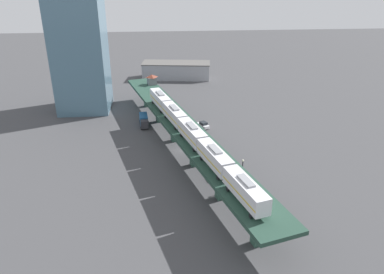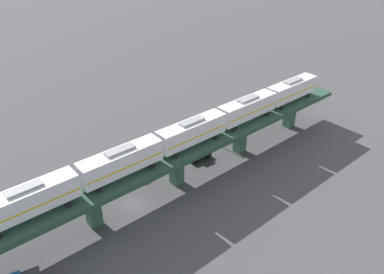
{
  "view_description": "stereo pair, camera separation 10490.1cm",
  "coord_description": "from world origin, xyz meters",
  "px_view_note": "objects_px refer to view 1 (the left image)",
  "views": [
    {
      "loc": [
        -4.92,
        -87.06,
        43.52
      ],
      "look_at": [
        1.57,
        -10.6,
        8.62
      ],
      "focal_mm": 35.0,
      "sensor_mm": 36.0,
      "label": 1
    },
    {
      "loc": [
        -44.02,
        10.13,
        38.21
      ],
      "look_at": [
        1.57,
        -10.6,
        8.62
      ],
      "focal_mm": 35.0,
      "sensor_mm": 36.0,
      "label": 2
    }
  ],
  "objects_px": {
    "delivery_truck": "(144,120)",
    "warehouse_building": "(176,70)",
    "subway_train": "(192,133)",
    "signal_hut": "(152,79)",
    "street_lamp": "(242,171)",
    "street_car_black": "(218,174)",
    "street_car_white": "(203,125)",
    "street_car_green": "(210,152)",
    "office_tower": "(81,55)"
  },
  "relations": [
    {
      "from": "signal_hut",
      "to": "street_car_green",
      "type": "height_order",
      "value": "signal_hut"
    },
    {
      "from": "subway_train",
      "to": "street_car_green",
      "type": "relative_size",
      "value": 12.79
    },
    {
      "from": "street_lamp",
      "to": "street_car_white",
      "type": "bearing_deg",
      "value": 97.58
    },
    {
      "from": "street_car_white",
      "to": "street_lamp",
      "type": "bearing_deg",
      "value": -82.42
    },
    {
      "from": "street_car_white",
      "to": "delivery_truck",
      "type": "distance_m",
      "value": 17.85
    },
    {
      "from": "signal_hut",
      "to": "street_car_white",
      "type": "relative_size",
      "value": 0.84
    },
    {
      "from": "signal_hut",
      "to": "warehouse_building",
      "type": "relative_size",
      "value": 0.13
    },
    {
      "from": "subway_train",
      "to": "street_car_green",
      "type": "xyz_separation_m",
      "value": [
        5.23,
        7.57,
        -8.72
      ]
    },
    {
      "from": "street_car_green",
      "to": "street_car_black",
      "type": "bearing_deg",
      "value": -88.42
    },
    {
      "from": "subway_train",
      "to": "street_car_black",
      "type": "xyz_separation_m",
      "value": [
        5.55,
        -3.99,
        -8.72
      ]
    },
    {
      "from": "street_car_black",
      "to": "street_car_white",
      "type": "relative_size",
      "value": 0.99
    },
    {
      "from": "signal_hut",
      "to": "warehouse_building",
      "type": "xyz_separation_m",
      "value": [
        9.72,
        32.95,
        -5.51
      ]
    },
    {
      "from": "delivery_truck",
      "to": "office_tower",
      "type": "xyz_separation_m",
      "value": [
        -19.73,
        16.93,
        16.24
      ]
    },
    {
      "from": "street_car_white",
      "to": "delivery_truck",
      "type": "bearing_deg",
      "value": 170.02
    },
    {
      "from": "subway_train",
      "to": "street_car_black",
      "type": "distance_m",
      "value": 11.08
    },
    {
      "from": "signal_hut",
      "to": "street_car_white",
      "type": "xyz_separation_m",
      "value": [
        15.12,
        -22.45,
        -7.98
      ]
    },
    {
      "from": "delivery_truck",
      "to": "warehouse_building",
      "type": "xyz_separation_m",
      "value": [
        12.16,
        52.31,
        1.65
      ]
    },
    {
      "from": "street_car_black",
      "to": "delivery_truck",
      "type": "xyz_separation_m",
      "value": [
        -17.63,
        32.32,
        0.82
      ]
    },
    {
      "from": "signal_hut",
      "to": "delivery_truck",
      "type": "bearing_deg",
      "value": -97.18
    },
    {
      "from": "street_car_black",
      "to": "street_lamp",
      "type": "xyz_separation_m",
      "value": [
        4.43,
        -4.59,
        3.17
      ]
    },
    {
      "from": "street_car_green",
      "to": "street_car_white",
      "type": "relative_size",
      "value": 1.0
    },
    {
      "from": "street_car_white",
      "to": "delivery_truck",
      "type": "height_order",
      "value": "delivery_truck"
    },
    {
      "from": "signal_hut",
      "to": "delivery_truck",
      "type": "xyz_separation_m",
      "value": [
        -2.44,
        -19.36,
        -7.16
      ]
    },
    {
      "from": "street_car_black",
      "to": "warehouse_building",
      "type": "xyz_separation_m",
      "value": [
        -5.47,
        84.63,
        2.47
      ]
    },
    {
      "from": "street_car_white",
      "to": "street_lamp",
      "type": "height_order",
      "value": "street_lamp"
    },
    {
      "from": "street_car_green",
      "to": "delivery_truck",
      "type": "height_order",
      "value": "delivery_truck"
    },
    {
      "from": "street_lamp",
      "to": "street_car_black",
      "type": "bearing_deg",
      "value": 133.96
    },
    {
      "from": "signal_hut",
      "to": "street_lamp",
      "type": "xyz_separation_m",
      "value": [
        19.62,
        -56.27,
        -4.81
      ]
    },
    {
      "from": "subway_train",
      "to": "street_lamp",
      "type": "relative_size",
      "value": 8.76
    },
    {
      "from": "street_car_white",
      "to": "street_car_black",
      "type": "bearing_deg",
      "value": -89.86
    },
    {
      "from": "delivery_truck",
      "to": "office_tower",
      "type": "relative_size",
      "value": 0.21
    },
    {
      "from": "street_car_green",
      "to": "warehouse_building",
      "type": "height_order",
      "value": "warehouse_building"
    },
    {
      "from": "street_car_green",
      "to": "warehouse_building",
      "type": "bearing_deg",
      "value": 94.03
    },
    {
      "from": "street_car_white",
      "to": "office_tower",
      "type": "relative_size",
      "value": 0.13
    },
    {
      "from": "delivery_truck",
      "to": "subway_train",
      "type": "bearing_deg",
      "value": -66.9
    },
    {
      "from": "street_car_green",
      "to": "street_car_white",
      "type": "height_order",
      "value": "same"
    },
    {
      "from": "street_car_black",
      "to": "street_lamp",
      "type": "relative_size",
      "value": 0.67
    },
    {
      "from": "signal_hut",
      "to": "delivery_truck",
      "type": "relative_size",
      "value": 0.54
    },
    {
      "from": "street_car_black",
      "to": "warehouse_building",
      "type": "height_order",
      "value": "warehouse_building"
    },
    {
      "from": "office_tower",
      "to": "street_car_black",
      "type": "bearing_deg",
      "value": -52.82
    },
    {
      "from": "street_car_green",
      "to": "office_tower",
      "type": "bearing_deg",
      "value": 134.5
    },
    {
      "from": "subway_train",
      "to": "warehouse_building",
      "type": "height_order",
      "value": "subway_train"
    },
    {
      "from": "signal_hut",
      "to": "street_car_white",
      "type": "bearing_deg",
      "value": -56.04
    },
    {
      "from": "subway_train",
      "to": "street_car_white",
      "type": "bearing_deg",
      "value": 77.76
    },
    {
      "from": "street_car_black",
      "to": "street_car_white",
      "type": "height_order",
      "value": "same"
    },
    {
      "from": "subway_train",
      "to": "warehouse_building",
      "type": "bearing_deg",
      "value": 89.95
    },
    {
      "from": "subway_train",
      "to": "street_car_white",
      "type": "height_order",
      "value": "subway_train"
    },
    {
      "from": "subway_train",
      "to": "street_car_green",
      "type": "bearing_deg",
      "value": 55.39
    },
    {
      "from": "subway_train",
      "to": "delivery_truck",
      "type": "distance_m",
      "value": 31.8
    },
    {
      "from": "delivery_truck",
      "to": "warehouse_building",
      "type": "relative_size",
      "value": 0.25
    }
  ]
}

